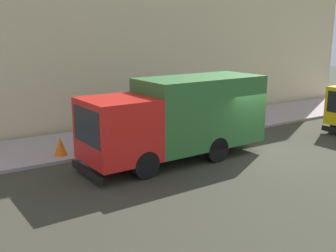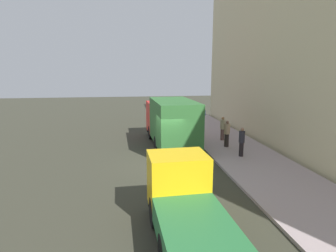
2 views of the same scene
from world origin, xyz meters
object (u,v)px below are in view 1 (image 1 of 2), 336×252
Objects in this scene: pedestrian_walking at (122,118)px; traffic_cone_orange at (60,146)px; pedestrian_standing at (158,115)px; street_sign_post at (132,115)px; pedestrian_third at (192,110)px; large_utility_truck at (179,116)px.

pedestrian_walking is 2.29× the size of traffic_cone_orange.
street_sign_post reaches higher than pedestrian_standing.
large_utility_truck is at bearing -3.76° from pedestrian_third.
large_utility_truck is at bearing -162.04° from street_sign_post.
street_sign_post is (-0.23, -3.11, 0.96)m from traffic_cone_orange.
pedestrian_third is at bearing -44.21° from large_utility_truck.
large_utility_truck is at bearing -162.65° from pedestrian_standing.
street_sign_post reaches higher than pedestrian_walking.
pedestrian_standing is 5.19m from traffic_cone_orange.
pedestrian_standing is 1.02× the size of pedestrian_third.
pedestrian_third is at bearing -130.30° from pedestrian_walking.
pedestrian_standing reaches higher than pedestrian_walking.
pedestrian_standing is at bearing -137.86° from pedestrian_walking.
street_sign_post reaches higher than pedestrian_third.
pedestrian_standing is at bearing -48.57° from pedestrian_third.
pedestrian_third is 7.28m from traffic_cone_orange.
street_sign_post reaches higher than traffic_cone_orange.
large_utility_truck is at bearing 150.78° from pedestrian_walking.
street_sign_post is (2.42, 0.79, -0.29)m from large_utility_truck.
pedestrian_walking reaches higher than traffic_cone_orange.
pedestrian_walking is at bearing -9.42° from street_sign_post.
traffic_cone_orange is (-1.22, 3.35, -0.52)m from pedestrian_walking.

